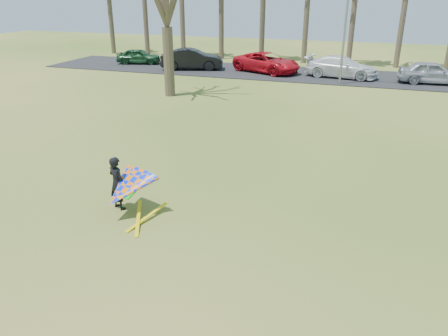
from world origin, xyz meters
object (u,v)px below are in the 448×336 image
(car_1, at_px, (192,59))
(streetlight, at_px, (348,19))
(car_3, at_px, (342,67))
(car_4, at_px, (432,72))
(car_2, at_px, (267,62))
(kite_flyer, at_px, (125,188))
(car_0, at_px, (139,56))

(car_1, bearing_deg, streetlight, -117.14)
(car_3, xyz_separation_m, car_4, (6.28, -0.37, -0.00))
(car_3, bearing_deg, car_1, 100.36)
(car_2, bearing_deg, car_1, 120.08)
(streetlight, distance_m, car_4, 7.32)
(streetlight, bearing_deg, kite_flyer, -102.06)
(car_1, height_order, car_4, car_1)
(car_4, bearing_deg, car_0, 82.73)
(streetlight, xyz_separation_m, kite_flyer, (-4.67, -21.84, -3.62))
(car_0, relative_size, kite_flyer, 1.62)
(streetlight, height_order, kite_flyer, streetlight)
(car_1, bearing_deg, kite_flyer, -179.40)
(car_2, distance_m, car_3, 5.91)
(car_3, height_order, car_4, car_3)
(car_2, height_order, kite_flyer, kite_flyer)
(car_1, relative_size, car_4, 1.12)
(car_2, bearing_deg, car_0, 111.21)
(car_2, distance_m, kite_flyer, 24.73)
(car_4, bearing_deg, car_1, 85.62)
(car_4, bearing_deg, car_2, 82.40)
(car_2, bearing_deg, car_3, -69.40)
(car_2, bearing_deg, car_4, -69.44)
(car_1, distance_m, car_3, 12.12)
(streetlight, relative_size, car_2, 1.43)
(car_0, bearing_deg, car_3, -106.83)
(car_0, distance_m, kite_flyer, 28.58)
(car_4, relative_size, kite_flyer, 1.91)
(streetlight, distance_m, car_0, 18.78)
(streetlight, relative_size, car_4, 1.75)
(car_0, height_order, car_4, car_4)
(car_3, height_order, kite_flyer, kite_flyer)
(car_0, height_order, car_3, car_3)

